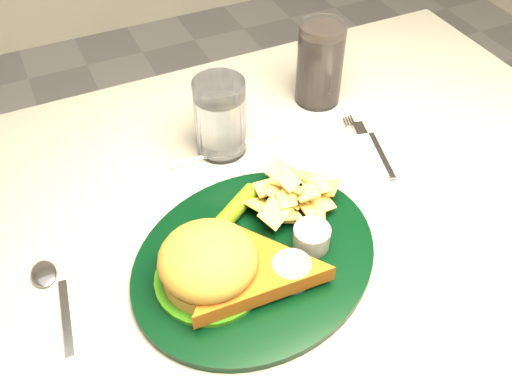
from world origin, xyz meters
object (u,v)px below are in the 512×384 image
Objects in this scene: water_glass at (220,117)px; fork_napkin at (378,152)px; dinner_plate at (255,241)px; cola_glass at (320,64)px; table at (260,345)px.

fork_napkin is (0.22, -0.12, -0.06)m from water_glass.
dinner_plate is 2.40× the size of cola_glass.
cola_glass is 1.01× the size of fork_napkin.
dinner_plate is 2.76× the size of water_glass.
water_glass is 0.21m from cola_glass.
dinner_plate is at bearing -101.97° from water_glass.
cola_glass reaches higher than fork_napkin.
dinner_plate is (-0.05, -0.08, 0.41)m from table.
water_glass is at bearing 167.09° from fork_napkin.
table is 8.20× the size of cola_glass.
dinner_plate reaches higher than fork_napkin.
table is 9.45× the size of water_glass.
table is 3.42× the size of dinner_plate.
cola_glass is (0.26, 0.29, 0.03)m from dinner_plate.
fork_napkin is (0.22, 0.03, 0.38)m from table.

